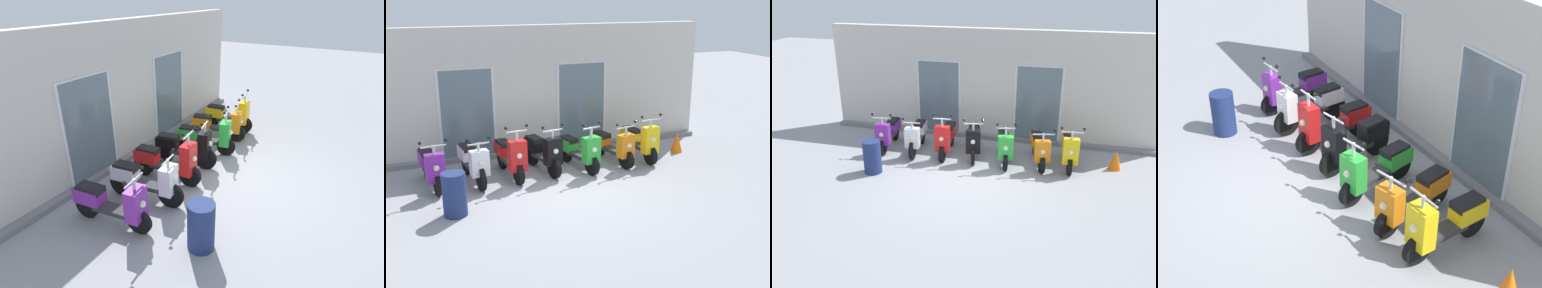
% 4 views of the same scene
% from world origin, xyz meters
% --- Properties ---
extents(ground_plane, '(40.00, 40.00, 0.00)m').
position_xyz_m(ground_plane, '(0.00, 0.00, 0.00)').
color(ground_plane, '#939399').
extents(storefront_facade, '(9.87, 0.50, 3.25)m').
position_xyz_m(storefront_facade, '(0.00, 2.87, 1.57)').
color(storefront_facade, beige).
rests_on(storefront_facade, ground_plane).
extents(scooter_purple, '(0.58, 1.58, 1.19)m').
position_xyz_m(scooter_purple, '(-2.55, 1.23, 0.48)').
color(scooter_purple, black).
rests_on(scooter_purple, ground_plane).
extents(scooter_white, '(0.57, 1.62, 1.16)m').
position_xyz_m(scooter_white, '(-1.66, 1.18, 0.48)').
color(scooter_white, black).
rests_on(scooter_white, ground_plane).
extents(scooter_red, '(0.54, 1.64, 1.32)m').
position_xyz_m(scooter_red, '(-0.82, 1.23, 0.48)').
color(scooter_red, black).
rests_on(scooter_red, ground_plane).
extents(scooter_black, '(0.66, 1.55, 1.24)m').
position_xyz_m(scooter_black, '(-0.04, 1.24, 0.50)').
color(scooter_black, black).
rests_on(scooter_black, ground_plane).
extents(scooter_green, '(0.68, 1.56, 1.25)m').
position_xyz_m(scooter_green, '(0.82, 1.15, 0.46)').
color(scooter_green, black).
rests_on(scooter_green, ground_plane).
extents(scooter_orange, '(0.74, 1.57, 1.15)m').
position_xyz_m(scooter_orange, '(1.73, 1.25, 0.44)').
color(scooter_orange, black).
rests_on(scooter_orange, ground_plane).
extents(scooter_yellow, '(0.60, 1.51, 1.25)m').
position_xyz_m(scooter_yellow, '(2.49, 1.25, 0.48)').
color(scooter_yellow, black).
rests_on(scooter_yellow, ground_plane).
extents(trash_bin, '(0.45, 0.45, 0.85)m').
position_xyz_m(trash_bin, '(-2.26, -0.37, 0.42)').
color(trash_bin, navy).
rests_on(trash_bin, ground_plane).
extents(traffic_cone, '(0.32, 0.32, 0.52)m').
position_xyz_m(traffic_cone, '(3.67, 1.40, 0.26)').
color(traffic_cone, orange).
rests_on(traffic_cone, ground_plane).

